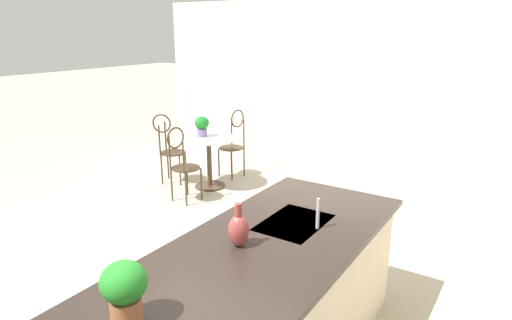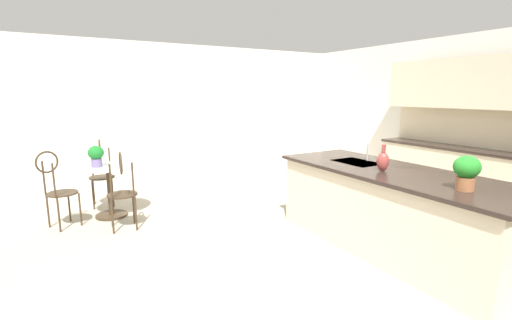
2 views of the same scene
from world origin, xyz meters
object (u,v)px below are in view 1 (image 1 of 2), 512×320
Objects in this scene: chair_near_window at (182,161)px; potted_plant_counter_far at (124,288)px; chair_toward_desk at (234,140)px; chair_by_island at (169,145)px; vase_on_counter at (238,230)px; bistro_table at (209,158)px; potted_plant_on_table at (202,125)px.

potted_plant_counter_far is at bearing 38.50° from chair_near_window.
potted_plant_counter_far reaches higher than chair_toward_desk.
chair_by_island is (-0.50, -0.71, 0.00)m from chair_near_window.
vase_on_counter is at bearing 179.53° from potted_plant_counter_far.
potted_plant_counter_far reaches higher than bistro_table.
chair_toward_desk is at bearing 141.14° from chair_by_island.
vase_on_counter reaches higher than chair_by_island.
potted_plant_on_table is at bearing -100.87° from bistro_table.
potted_plant_on_table is 1.02× the size of vase_on_counter.
chair_by_island is 0.63m from potted_plant_on_table.
bistro_table is at bearing -174.09° from chair_near_window.
chair_near_window is at bearing 3.84° from chair_toward_desk.
chair_near_window is 0.87m from chair_by_island.
chair_toward_desk is 3.62× the size of vase_on_counter.
potted_plant_counter_far is at bearing 35.20° from potted_plant_on_table.
vase_on_counter reaches higher than potted_plant_on_table.
bistro_table is 0.48m from potted_plant_on_table.
bistro_table is at bearing -146.08° from potted_plant_counter_far.
bistro_table is at bearing 102.42° from chair_by_island.
potted_plant_counter_far is at bearing 33.92° from bistro_table.
vase_on_counter is at bearing 43.23° from potted_plant_on_table.
chair_toward_desk is 4.18m from vase_on_counter.
potted_plant_on_table is (0.61, -0.12, 0.34)m from chair_toward_desk.
vase_on_counter reaches higher than chair_toward_desk.
chair_near_window and chair_by_island have the same top height.
vase_on_counter is at bearing 36.26° from chair_toward_desk.
chair_toward_desk is (-0.64, -0.02, 0.13)m from bistro_table.
bistro_table is at bearing 1.75° from chair_toward_desk.
chair_toward_desk is (-1.28, -0.09, 0.00)m from chair_near_window.
chair_by_island is at bearing -71.66° from potted_plant_on_table.
chair_toward_desk is at bearing -143.74° from vase_on_counter.
chair_by_island is at bearing -124.99° from chair_near_window.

